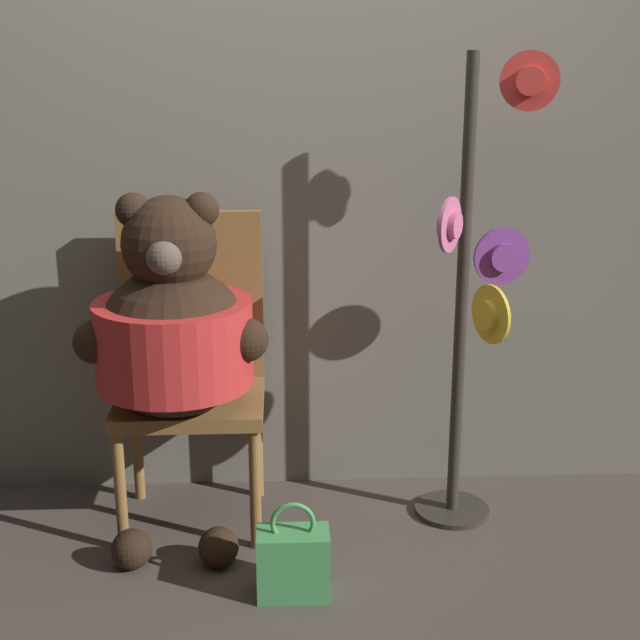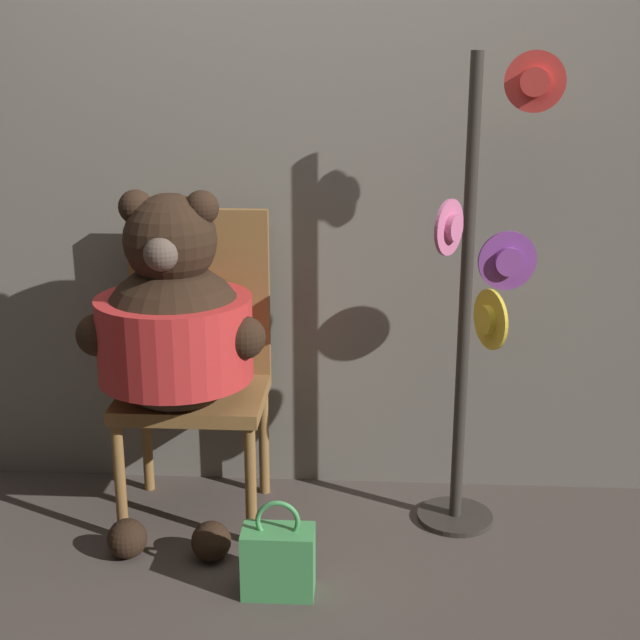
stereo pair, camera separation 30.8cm
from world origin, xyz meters
name	(u,v)px [view 2 (the right image)]	position (x,y,z in m)	size (l,w,h in m)	color
ground_plane	(302,561)	(0.00, 0.00, 0.00)	(14.00, 14.00, 0.00)	#4C423D
wall_back	(313,152)	(0.00, 0.65, 1.32)	(8.00, 0.10, 2.63)	slate
chair	(196,357)	(-0.42, 0.39, 0.60)	(0.52, 0.44, 1.13)	olive
teddy_bear	(174,329)	(-0.46, 0.22, 0.76)	(0.65, 0.58, 1.24)	black
hat_display_rack	(477,312)	(0.59, 0.29, 0.82)	(0.42, 0.39, 1.68)	#332D28
handbag_on_ground	(278,560)	(-0.06, -0.19, 0.12)	(0.23, 0.13, 0.33)	#479E56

